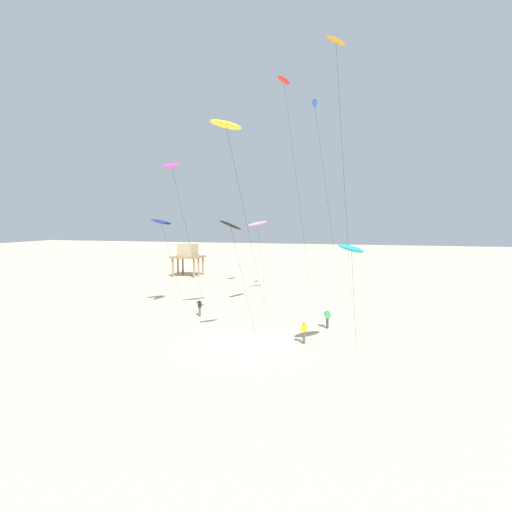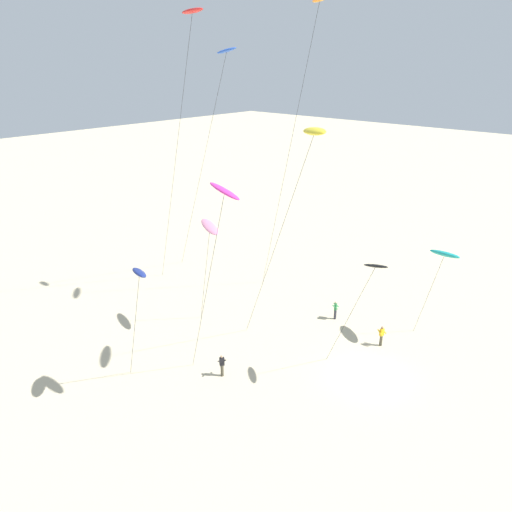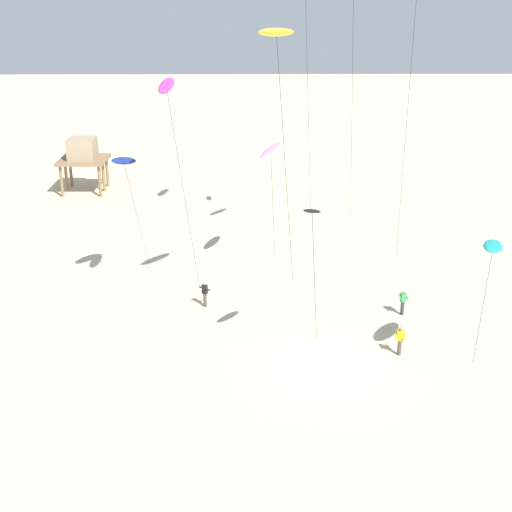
{
  "view_description": "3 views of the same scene",
  "coord_description": "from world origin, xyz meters",
  "px_view_note": "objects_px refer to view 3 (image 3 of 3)",
  "views": [
    {
      "loc": [
        8.9,
        -29.36,
        9.12
      ],
      "look_at": [
        -1.69,
        9.13,
        5.72
      ],
      "focal_mm": 30.07,
      "sensor_mm": 36.0,
      "label": 1
    },
    {
      "loc": [
        -26.9,
        -13.63,
        20.66
      ],
      "look_at": [
        -4.55,
        6.43,
        8.64
      ],
      "focal_mm": 34.98,
      "sensor_mm": 36.0,
      "label": 2
    },
    {
      "loc": [
        -4.04,
        -32.17,
        18.8
      ],
      "look_at": [
        -3.63,
        4.22,
        4.68
      ],
      "focal_mm": 49.13,
      "sensor_mm": 36.0,
      "label": 3
    }
  ],
  "objects_px": {
    "kite_teal": "(493,246)",
    "kite_flyer_nearest": "(400,340)",
    "kite_flyer_furthest": "(403,301)",
    "kite_flyer_middle": "(205,293)",
    "stilt_house": "(83,153)",
    "kite_pink": "(271,151)",
    "kite_yellow": "(277,34)",
    "kite_black": "(312,213)",
    "kite_magenta": "(167,88)",
    "kite_navy": "(124,161)"
  },
  "relations": [
    {
      "from": "kite_flyer_furthest",
      "to": "stilt_house",
      "type": "xyz_separation_m",
      "value": [
        -25.19,
        27.67,
        2.88
      ]
    },
    {
      "from": "kite_flyer_nearest",
      "to": "stilt_house",
      "type": "relative_size",
      "value": 0.32
    },
    {
      "from": "kite_navy",
      "to": "kite_magenta",
      "type": "height_order",
      "value": "kite_magenta"
    },
    {
      "from": "kite_magenta",
      "to": "kite_yellow",
      "type": "xyz_separation_m",
      "value": [
        5.7,
        -1.77,
        2.81
      ]
    },
    {
      "from": "kite_magenta",
      "to": "kite_flyer_furthest",
      "type": "relative_size",
      "value": 8.58
    },
    {
      "from": "kite_black",
      "to": "kite_teal",
      "type": "bearing_deg",
      "value": -6.98
    },
    {
      "from": "kite_teal",
      "to": "kite_navy",
      "type": "xyz_separation_m",
      "value": [
        -19.09,
        10.65,
        1.6
      ]
    },
    {
      "from": "kite_magenta",
      "to": "kite_flyer_middle",
      "type": "relative_size",
      "value": 8.58
    },
    {
      "from": "kite_yellow",
      "to": "kite_flyer_middle",
      "type": "xyz_separation_m",
      "value": [
        -4.16,
        3.96,
        -15.67
      ]
    },
    {
      "from": "kite_flyer_furthest",
      "to": "stilt_house",
      "type": "height_order",
      "value": "stilt_house"
    },
    {
      "from": "kite_pink",
      "to": "kite_navy",
      "type": "xyz_separation_m",
      "value": [
        -8.98,
        -3.53,
        0.16
      ]
    },
    {
      "from": "kite_black",
      "to": "kite_flyer_middle",
      "type": "relative_size",
      "value": 5.49
    },
    {
      "from": "kite_flyer_nearest",
      "to": "stilt_house",
      "type": "bearing_deg",
      "value": 126.34
    },
    {
      "from": "kite_pink",
      "to": "stilt_house",
      "type": "relative_size",
      "value": 1.75
    },
    {
      "from": "kite_pink",
      "to": "stilt_house",
      "type": "xyz_separation_m",
      "value": [
        -17.31,
        21.04,
        -4.92
      ]
    },
    {
      "from": "kite_flyer_middle",
      "to": "kite_flyer_nearest",
      "type": "bearing_deg",
      "value": -29.92
    },
    {
      "from": "kite_magenta",
      "to": "kite_flyer_nearest",
      "type": "height_order",
      "value": "kite_magenta"
    },
    {
      "from": "kite_flyer_furthest",
      "to": "kite_flyer_middle",
      "type": "bearing_deg",
      "value": 173.81
    },
    {
      "from": "kite_flyer_nearest",
      "to": "kite_flyer_furthest",
      "type": "bearing_deg",
      "value": 76.55
    },
    {
      "from": "kite_black",
      "to": "kite_flyer_furthest",
      "type": "distance_m",
      "value": 11.89
    },
    {
      "from": "kite_magenta",
      "to": "kite_black",
      "type": "height_order",
      "value": "kite_magenta"
    },
    {
      "from": "kite_yellow",
      "to": "kite_flyer_middle",
      "type": "relative_size",
      "value": 10.21
    },
    {
      "from": "kite_yellow",
      "to": "kite_teal",
      "type": "bearing_deg",
      "value": -25.7
    },
    {
      "from": "kite_flyer_middle",
      "to": "stilt_house",
      "type": "relative_size",
      "value": 0.32
    },
    {
      "from": "kite_flyer_nearest",
      "to": "stilt_house",
      "type": "distance_m",
      "value": 40.61
    },
    {
      "from": "kite_teal",
      "to": "stilt_house",
      "type": "bearing_deg",
      "value": 127.91
    },
    {
      "from": "kite_teal",
      "to": "kite_yellow",
      "type": "distance_m",
      "value": 14.63
    },
    {
      "from": "kite_navy",
      "to": "kite_flyer_nearest",
      "type": "xyz_separation_m",
      "value": [
        15.67,
        -8.07,
        -7.96
      ]
    },
    {
      "from": "kite_black",
      "to": "kite_flyer_middle",
      "type": "bearing_deg",
      "value": 126.57
    },
    {
      "from": "kite_flyer_furthest",
      "to": "kite_teal",
      "type": "bearing_deg",
      "value": -73.49
    },
    {
      "from": "kite_magenta",
      "to": "kite_pink",
      "type": "bearing_deg",
      "value": 52.57
    },
    {
      "from": "kite_magenta",
      "to": "kite_black",
      "type": "relative_size",
      "value": 1.56
    },
    {
      "from": "kite_pink",
      "to": "kite_navy",
      "type": "height_order",
      "value": "kite_navy"
    },
    {
      "from": "kite_teal",
      "to": "kite_flyer_nearest",
      "type": "relative_size",
      "value": 4.68
    },
    {
      "from": "kite_yellow",
      "to": "kite_flyer_nearest",
      "type": "relative_size",
      "value": 10.21
    },
    {
      "from": "kite_flyer_furthest",
      "to": "kite_magenta",
      "type": "bearing_deg",
      "value": -176.3
    },
    {
      "from": "kite_yellow",
      "to": "kite_flyer_nearest",
      "type": "xyz_separation_m",
      "value": [
        6.74,
        -2.31,
        -15.67
      ]
    },
    {
      "from": "kite_pink",
      "to": "kite_magenta",
      "type": "relative_size",
      "value": 0.64
    },
    {
      "from": "kite_magenta",
      "to": "kite_flyer_middle",
      "type": "height_order",
      "value": "kite_magenta"
    },
    {
      "from": "kite_yellow",
      "to": "kite_flyer_furthest",
      "type": "height_order",
      "value": "kite_yellow"
    },
    {
      "from": "kite_yellow",
      "to": "kite_pink",
      "type": "bearing_deg",
      "value": 89.66
    },
    {
      "from": "stilt_house",
      "to": "kite_teal",
      "type": "bearing_deg",
      "value": -52.09
    },
    {
      "from": "kite_pink",
      "to": "kite_flyer_middle",
      "type": "bearing_deg",
      "value": -128.34
    },
    {
      "from": "kite_pink",
      "to": "kite_magenta",
      "type": "bearing_deg",
      "value": -127.43
    },
    {
      "from": "kite_yellow",
      "to": "kite_flyer_furthest",
      "type": "relative_size",
      "value": 10.21
    },
    {
      "from": "kite_teal",
      "to": "kite_flyer_nearest",
      "type": "bearing_deg",
      "value": 142.94
    },
    {
      "from": "kite_flyer_nearest",
      "to": "kite_magenta",
      "type": "bearing_deg",
      "value": 161.84
    },
    {
      "from": "kite_black",
      "to": "kite_yellow",
      "type": "xyz_separation_m",
      "value": [
        -1.64,
        3.85,
        7.95
      ]
    },
    {
      "from": "kite_teal",
      "to": "kite_flyer_nearest",
      "type": "xyz_separation_m",
      "value": [
        -3.42,
        2.58,
        -6.36
      ]
    },
    {
      "from": "kite_teal",
      "to": "kite_flyer_furthest",
      "type": "relative_size",
      "value": 4.68
    }
  ]
}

